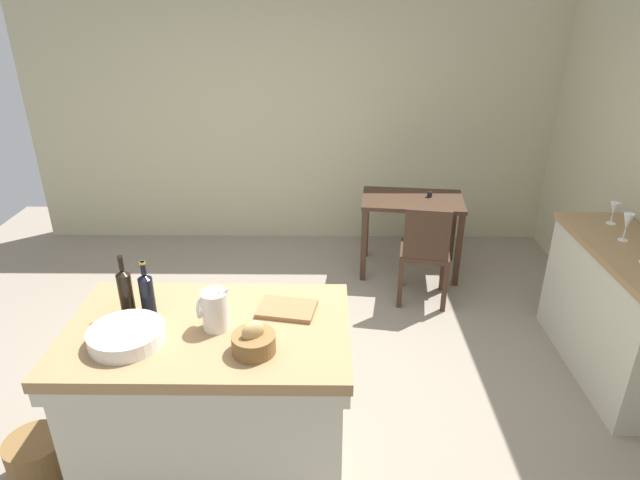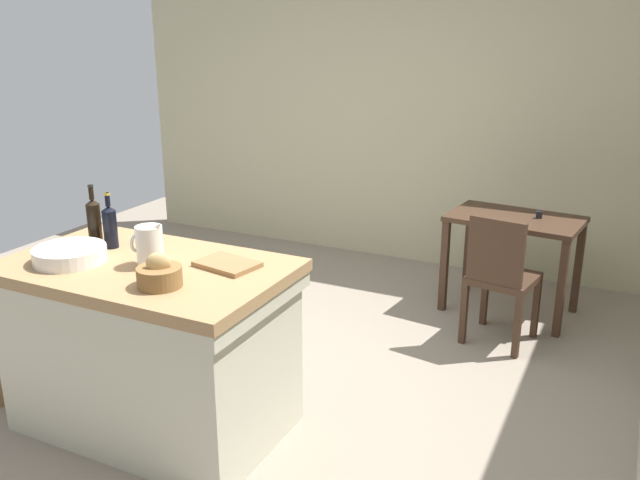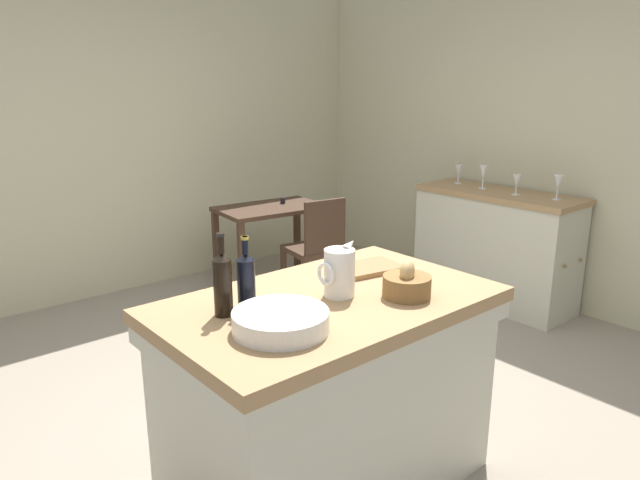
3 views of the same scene
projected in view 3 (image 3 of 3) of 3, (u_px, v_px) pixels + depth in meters
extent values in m
plane|color=gray|center=(304.00, 412.00, 3.26)|extent=(6.76, 6.76, 0.00)
cube|color=#B7B28E|center=(104.00, 140.00, 4.82)|extent=(5.32, 0.12, 2.60)
cube|color=#B7B28E|center=(563.00, 143.00, 4.54)|extent=(0.12, 5.20, 2.60)
cube|color=#99754C|center=(329.00, 305.00, 2.45)|extent=(1.41, 0.86, 0.06)
cube|color=#BCBAA3|center=(329.00, 320.00, 2.47)|extent=(1.39, 0.84, 0.08)
cube|color=#BCBAA3|center=(328.00, 401.00, 2.57)|extent=(1.33, 0.78, 0.84)
cube|color=#99754C|center=(499.00, 194.00, 4.66)|extent=(0.52, 1.31, 0.04)
cube|color=#BCBAA3|center=(495.00, 250.00, 4.78)|extent=(0.49, 1.28, 0.88)
sphere|color=brown|center=(565.00, 266.00, 4.21)|extent=(0.03, 0.03, 0.03)
sphere|color=brown|center=(581.00, 260.00, 4.36)|extent=(0.03, 0.03, 0.03)
cube|color=#3D281C|center=(271.00, 208.00, 5.05)|extent=(0.96, 0.66, 0.04)
cube|color=#3D281C|center=(242.00, 264.00, 4.73)|extent=(0.06, 0.06, 0.69)
cube|color=#3D281C|center=(326.00, 248.00, 5.18)|extent=(0.06, 0.06, 0.69)
cube|color=#3D281C|center=(216.00, 250.00, 5.12)|extent=(0.06, 0.06, 0.69)
cube|color=#3D281C|center=(297.00, 236.00, 5.57)|extent=(0.06, 0.06, 0.69)
cylinder|color=black|center=(283.00, 201.00, 5.16)|extent=(0.04, 0.04, 0.05)
cube|color=#3D281C|center=(313.00, 250.00, 4.77)|extent=(0.46, 0.46, 0.04)
cube|color=#3D281C|center=(325.00, 226.00, 4.56)|extent=(0.36, 0.09, 0.42)
cube|color=#3D281C|center=(320.00, 267.00, 5.07)|extent=(0.05, 0.05, 0.42)
cube|color=#3D281C|center=(284.00, 274.00, 4.89)|extent=(0.05, 0.05, 0.42)
cube|color=#3D281C|center=(344.00, 279.00, 4.77)|extent=(0.05, 0.05, 0.42)
cube|color=#3D281C|center=(305.00, 287.00, 4.59)|extent=(0.05, 0.05, 0.42)
cylinder|color=silver|center=(339.00, 273.00, 2.44)|extent=(0.13, 0.13, 0.20)
cone|color=silver|center=(350.00, 245.00, 2.45)|extent=(0.07, 0.04, 0.06)
torus|color=silver|center=(326.00, 274.00, 2.39)|extent=(0.02, 0.10, 0.10)
cylinder|color=silver|center=(281.00, 321.00, 2.12)|extent=(0.35, 0.35, 0.08)
cylinder|color=brown|center=(407.00, 286.00, 2.45)|extent=(0.20, 0.20, 0.09)
ellipsoid|color=tan|center=(407.00, 271.00, 2.43)|extent=(0.13, 0.11, 0.10)
cube|color=olive|center=(369.00, 268.00, 2.79)|extent=(0.32, 0.25, 0.02)
cylinder|color=black|center=(246.00, 284.00, 2.31)|extent=(0.07, 0.07, 0.20)
cone|color=black|center=(245.00, 257.00, 2.28)|extent=(0.07, 0.07, 0.02)
cylinder|color=black|center=(245.00, 245.00, 2.27)|extent=(0.03, 0.03, 0.07)
cylinder|color=#B29933|center=(245.00, 238.00, 2.26)|extent=(0.03, 0.03, 0.01)
cylinder|color=black|center=(223.00, 288.00, 2.24)|extent=(0.07, 0.07, 0.22)
cone|color=black|center=(221.00, 257.00, 2.20)|extent=(0.07, 0.07, 0.03)
cylinder|color=black|center=(221.00, 243.00, 2.19)|extent=(0.03, 0.03, 0.08)
cylinder|color=black|center=(220.00, 235.00, 2.18)|extent=(0.03, 0.03, 0.01)
cylinder|color=white|center=(556.00, 199.00, 4.34)|extent=(0.06, 0.06, 0.00)
cylinder|color=white|center=(557.00, 194.00, 4.33)|extent=(0.01, 0.01, 0.07)
cone|color=white|center=(558.00, 182.00, 4.30)|extent=(0.07, 0.07, 0.11)
cylinder|color=white|center=(516.00, 194.00, 4.52)|extent=(0.06, 0.06, 0.00)
cylinder|color=white|center=(516.00, 190.00, 4.51)|extent=(0.01, 0.01, 0.06)
cone|color=white|center=(517.00, 180.00, 4.49)|extent=(0.07, 0.07, 0.09)
cylinder|color=white|center=(482.00, 188.00, 4.77)|extent=(0.06, 0.06, 0.00)
cylinder|color=white|center=(483.00, 183.00, 4.76)|extent=(0.01, 0.01, 0.08)
cone|color=white|center=(484.00, 172.00, 4.73)|extent=(0.07, 0.07, 0.11)
cylinder|color=white|center=(458.00, 183.00, 5.01)|extent=(0.06, 0.06, 0.00)
cylinder|color=white|center=(458.00, 179.00, 5.00)|extent=(0.01, 0.01, 0.06)
cone|color=white|center=(459.00, 170.00, 4.98)|extent=(0.07, 0.07, 0.09)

